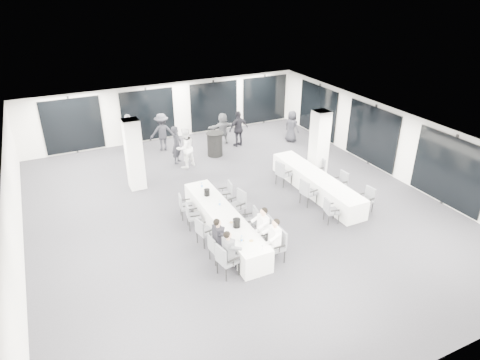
{
  "coord_description": "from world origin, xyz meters",
  "views": [
    {
      "loc": [
        -5.72,
        -12.14,
        7.78
      ],
      "look_at": [
        0.06,
        -0.2,
        1.21
      ],
      "focal_mm": 32.0,
      "sensor_mm": 36.0,
      "label": 1
    }
  ],
  "objects_px": {
    "chair_main_left_mid": "(203,230)",
    "standing_guest_b": "(185,145)",
    "chair_main_left_far": "(184,205)",
    "standing_guest_g": "(129,130)",
    "chair_side_left_mid": "(307,191)",
    "ice_bucket_near": "(237,223)",
    "chair_main_left_near": "(225,259)",
    "banquet_table_side": "(316,184)",
    "chair_side_right_near": "(367,198)",
    "chair_main_right_second": "(266,231)",
    "chair_side_right_far": "(319,167)",
    "standing_guest_d": "(239,127)",
    "chair_main_right_near": "(278,244)",
    "chair_side_left_near": "(330,209)",
    "chair_side_right_mid": "(341,181)",
    "chair_main_right_fourth": "(238,203)",
    "chair_main_left_second": "(216,247)",
    "banquet_table_main": "(224,223)",
    "ice_bucket_far": "(207,192)",
    "standing_guest_f": "(223,126)",
    "standing_guest_c": "(162,130)",
    "chair_main_right_far": "(227,193)",
    "chair_main_left_fourth": "(192,215)",
    "standing_guest_a": "(177,142)",
    "chair_side_left_far": "(282,172)",
    "standing_guest_e": "(292,124)",
    "chair_main_right_mid": "(252,219)",
    "standing_guest_h": "(318,130)"
  },
  "relations": [
    {
      "from": "chair_side_left_far",
      "to": "standing_guest_b",
      "type": "height_order",
      "value": "standing_guest_b"
    },
    {
      "from": "chair_side_left_mid",
      "to": "ice_bucket_far",
      "type": "xyz_separation_m",
      "value": [
        -3.52,
        0.94,
        0.3
      ]
    },
    {
      "from": "standing_guest_a",
      "to": "standing_guest_b",
      "type": "distance_m",
      "value": 0.65
    },
    {
      "from": "chair_side_left_mid",
      "to": "standing_guest_g",
      "type": "distance_m",
      "value": 9.3
    },
    {
      "from": "chair_main_left_near",
      "to": "chair_main_left_far",
      "type": "xyz_separation_m",
      "value": [
        0.01,
        3.47,
        -0.07
      ]
    },
    {
      "from": "chair_side_right_far",
      "to": "standing_guest_b",
      "type": "height_order",
      "value": "standing_guest_b"
    },
    {
      "from": "chair_main_right_near",
      "to": "chair_side_left_mid",
      "type": "bearing_deg",
      "value": -46.66
    },
    {
      "from": "chair_main_left_near",
      "to": "chair_side_left_far",
      "type": "height_order",
      "value": "chair_main_left_near"
    },
    {
      "from": "banquet_table_main",
      "to": "ice_bucket_near",
      "type": "height_order",
      "value": "ice_bucket_near"
    },
    {
      "from": "banquet_table_side",
      "to": "chair_side_right_near",
      "type": "distance_m",
      "value": 2.11
    },
    {
      "from": "chair_side_left_mid",
      "to": "chair_side_right_near",
      "type": "relative_size",
      "value": 1.1
    },
    {
      "from": "chair_main_left_far",
      "to": "ice_bucket_near",
      "type": "relative_size",
      "value": 3.32
    },
    {
      "from": "banquet_table_main",
      "to": "chair_main_left_mid",
      "type": "height_order",
      "value": "chair_main_left_mid"
    },
    {
      "from": "chair_main_right_second",
      "to": "chair_side_left_near",
      "type": "distance_m",
      "value": 2.68
    },
    {
      "from": "banquet_table_side",
      "to": "chair_main_left_mid",
      "type": "bearing_deg",
      "value": -165.11
    },
    {
      "from": "chair_main_left_mid",
      "to": "standing_guest_b",
      "type": "distance_m",
      "value": 6.01
    },
    {
      "from": "chair_main_left_near",
      "to": "standing_guest_c",
      "type": "height_order",
      "value": "standing_guest_c"
    },
    {
      "from": "chair_main_left_fourth",
      "to": "chair_side_left_mid",
      "type": "bearing_deg",
      "value": 95.18
    },
    {
      "from": "ice_bucket_near",
      "to": "chair_main_left_near",
      "type": "bearing_deg",
      "value": -128.62
    },
    {
      "from": "chair_main_right_second",
      "to": "chair_side_right_far",
      "type": "distance_m",
      "value": 5.44
    },
    {
      "from": "standing_guest_b",
      "to": "chair_side_right_far",
      "type": "bearing_deg",
      "value": 122.76
    },
    {
      "from": "chair_main_right_fourth",
      "to": "chair_side_right_mid",
      "type": "bearing_deg",
      "value": -101.77
    },
    {
      "from": "chair_main_left_second",
      "to": "chair_main_right_mid",
      "type": "distance_m",
      "value": 1.89
    },
    {
      "from": "standing_guest_c",
      "to": "standing_guest_f",
      "type": "distance_m",
      "value": 2.95
    },
    {
      "from": "banquet_table_main",
      "to": "chair_main_right_fourth",
      "type": "height_order",
      "value": "chair_main_right_fourth"
    },
    {
      "from": "banquet_table_side",
      "to": "standing_guest_h",
      "type": "distance_m",
      "value": 4.31
    },
    {
      "from": "standing_guest_f",
      "to": "standing_guest_g",
      "type": "height_order",
      "value": "standing_guest_g"
    },
    {
      "from": "chair_main_right_fourth",
      "to": "chair_main_left_second",
      "type": "bearing_deg",
      "value": 128.52
    },
    {
      "from": "chair_main_left_far",
      "to": "chair_side_left_far",
      "type": "bearing_deg",
      "value": 109.05
    },
    {
      "from": "standing_guest_d",
      "to": "chair_main_right_near",
      "type": "bearing_deg",
      "value": 63.79
    },
    {
      "from": "chair_side_left_far",
      "to": "standing_guest_a",
      "type": "distance_m",
      "value": 5.01
    },
    {
      "from": "chair_side_right_far",
      "to": "standing_guest_c",
      "type": "bearing_deg",
      "value": 50.95
    },
    {
      "from": "chair_main_left_far",
      "to": "chair_main_right_fourth",
      "type": "xyz_separation_m",
      "value": [
        1.67,
        -0.82,
        0.08
      ]
    },
    {
      "from": "chair_main_left_far",
      "to": "chair_main_right_far",
      "type": "height_order",
      "value": "chair_main_right_far"
    },
    {
      "from": "chair_main_right_near",
      "to": "standing_guest_d",
      "type": "xyz_separation_m",
      "value": [
        2.93,
        8.74,
        0.42
      ]
    },
    {
      "from": "chair_side_right_mid",
      "to": "chair_main_right_second",
      "type": "bearing_deg",
      "value": 110.93
    },
    {
      "from": "chair_main_left_mid",
      "to": "standing_guest_c",
      "type": "bearing_deg",
      "value": 160.31
    },
    {
      "from": "chair_side_left_far",
      "to": "chair_side_right_far",
      "type": "distance_m",
      "value": 1.67
    },
    {
      "from": "standing_guest_g",
      "to": "standing_guest_e",
      "type": "bearing_deg",
      "value": 1.1
    },
    {
      "from": "chair_side_left_near",
      "to": "standing_guest_c",
      "type": "relative_size",
      "value": 0.44
    },
    {
      "from": "chair_side_left_mid",
      "to": "standing_guest_b",
      "type": "xyz_separation_m",
      "value": [
        -2.86,
        5.08,
        0.45
      ]
    },
    {
      "from": "chair_side_left_near",
      "to": "chair_side_right_near",
      "type": "xyz_separation_m",
      "value": [
        1.65,
        0.06,
        0.01
      ]
    },
    {
      "from": "banquet_table_main",
      "to": "ice_bucket_far",
      "type": "relative_size",
      "value": 21.3
    },
    {
      "from": "chair_main_right_near",
      "to": "standing_guest_g",
      "type": "relative_size",
      "value": 0.51
    },
    {
      "from": "chair_side_right_near",
      "to": "chair_side_right_mid",
      "type": "bearing_deg",
      "value": -5.68
    },
    {
      "from": "chair_main_right_fourth",
      "to": "standing_guest_c",
      "type": "height_order",
      "value": "standing_guest_c"
    },
    {
      "from": "chair_main_left_near",
      "to": "standing_guest_e",
      "type": "distance_m",
      "value": 10.91
    },
    {
      "from": "chair_main_left_far",
      "to": "standing_guest_g",
      "type": "xyz_separation_m",
      "value": [
        -0.26,
        7.03,
        0.48
      ]
    },
    {
      "from": "standing_guest_d",
      "to": "chair_main_left_fourth",
      "type": "bearing_deg",
      "value": 44.79
    },
    {
      "from": "chair_main_left_far",
      "to": "chair_side_left_mid",
      "type": "bearing_deg",
      "value": 86.31
    }
  ]
}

